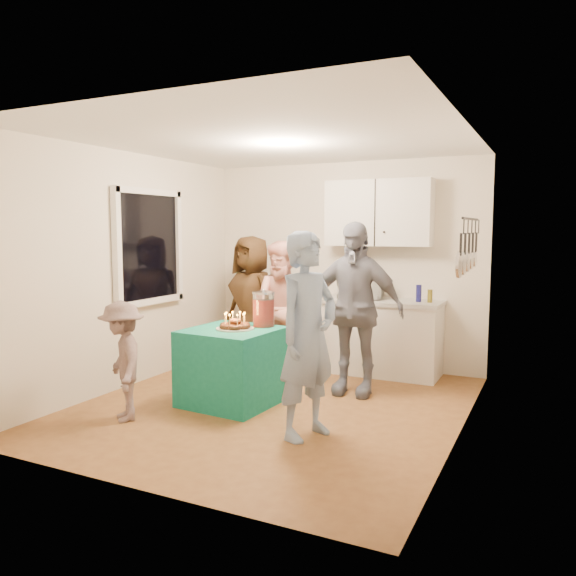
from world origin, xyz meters
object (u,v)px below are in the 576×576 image
at_px(woman_back_center, 284,310).
at_px(microwave, 361,286).
at_px(child_near_left, 122,361).
at_px(punch_jar, 264,310).
at_px(counter, 350,336).
at_px(man_birthday, 308,335).
at_px(woman_back_left, 251,302).
at_px(woman_back_right, 353,308).
at_px(party_table, 232,366).

bearing_deg(woman_back_center, microwave, 38.69).
bearing_deg(child_near_left, punch_jar, 93.48).
height_order(counter, punch_jar, punch_jar).
distance_m(man_birthday, woman_back_left, 2.47).
height_order(woman_back_center, woman_back_right, woman_back_right).
height_order(punch_jar, man_birthday, man_birthday).
xyz_separation_m(woman_back_left, child_near_left, (-0.09, -2.24, -0.28)).
xyz_separation_m(punch_jar, child_near_left, (-0.86, -1.14, -0.38)).
bearing_deg(child_near_left, party_table, 94.07).
relative_size(party_table, woman_back_right, 0.46).
xyz_separation_m(microwave, punch_jar, (-0.53, -1.52, -0.13)).
bearing_deg(punch_jar, party_table, -128.93).
bearing_deg(counter, child_near_left, -115.24).
distance_m(punch_jar, woman_back_center, 0.88).
relative_size(counter, woman_back_right, 1.20).
bearing_deg(child_near_left, woman_back_center, 111.80).
height_order(microwave, woman_back_right, woman_back_right).
xyz_separation_m(party_table, woman_back_right, (0.98, 0.86, 0.54)).
xyz_separation_m(microwave, man_birthday, (0.31, -2.29, -0.19)).
bearing_deg(woman_back_center, woman_back_left, 152.31).
bearing_deg(microwave, punch_jar, -119.31).
height_order(counter, woman_back_left, woman_back_left).
distance_m(punch_jar, woman_back_right, 0.96).
height_order(counter, party_table, counter).
bearing_deg(woman_back_left, woman_back_center, -0.60).
height_order(microwave, child_near_left, microwave).
height_order(party_table, man_birthday, man_birthday).
relative_size(counter, woman_back_center, 1.36).
bearing_deg(child_near_left, man_birthday, 52.70).
relative_size(punch_jar, woman_back_left, 0.20).
relative_size(punch_jar, man_birthday, 0.20).
bearing_deg(party_table, man_birthday, -25.56).
bearing_deg(counter, punch_jar, -104.55).
bearing_deg(counter, woman_back_left, -160.49).
height_order(party_table, punch_jar, punch_jar).
distance_m(party_table, man_birthday, 1.26).
xyz_separation_m(microwave, child_near_left, (-1.39, -2.66, -0.51)).
relative_size(microwave, woman_back_left, 0.32).
distance_m(man_birthday, woman_back_right, 1.37).
relative_size(woman_back_right, child_near_left, 1.66).
bearing_deg(man_birthday, woman_back_right, 22.25).
height_order(party_table, woman_back_right, woman_back_right).
distance_m(punch_jar, woman_back_left, 1.35).
height_order(microwave, woman_back_center, woman_back_center).
height_order(woman_back_left, woman_back_center, woman_back_left).
distance_m(counter, party_table, 1.89).
distance_m(woman_back_center, woman_back_right, 0.98).
xyz_separation_m(counter, punch_jar, (-0.39, -1.52, 0.50)).
xyz_separation_m(counter, woman_back_left, (-1.17, -0.41, 0.41)).
bearing_deg(counter, party_table, -108.86).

